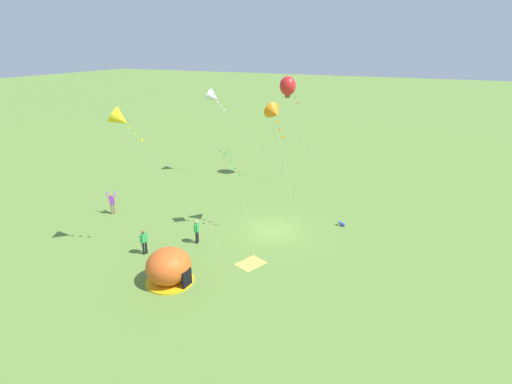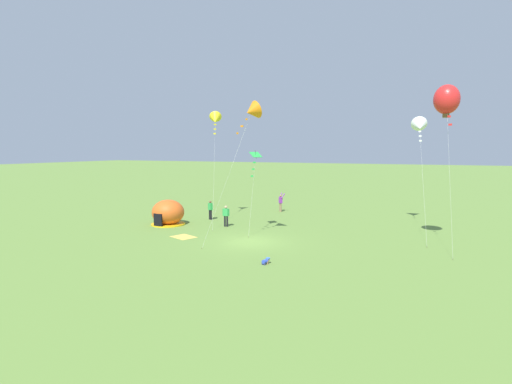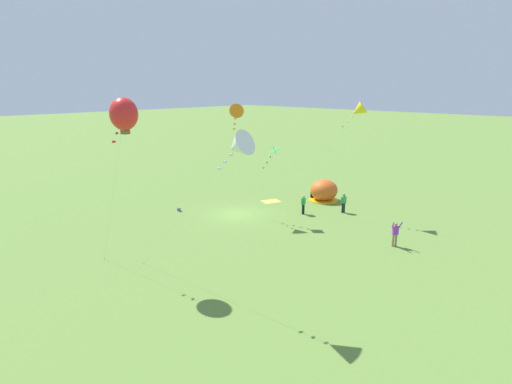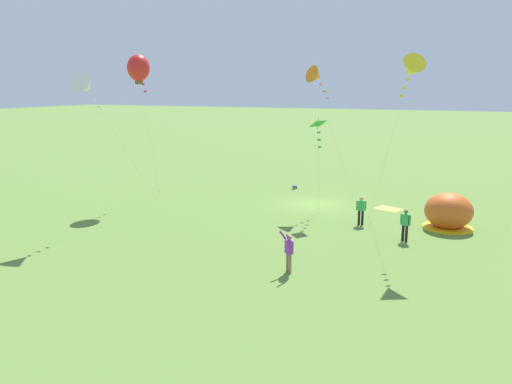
{
  "view_description": "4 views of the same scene",
  "coord_description": "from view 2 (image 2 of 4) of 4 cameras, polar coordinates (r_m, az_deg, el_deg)",
  "views": [
    {
      "loc": [
        -25.01,
        -10.17,
        13.22
      ],
      "look_at": [
        2.2,
        2.41,
        1.97
      ],
      "focal_mm": 28.0,
      "sensor_mm": 36.0,
      "label": 1
    },
    {
      "loc": [
        11.06,
        -24.23,
        6.3
      ],
      "look_at": [
        -1.08,
        3.52,
        3.02
      ],
      "focal_mm": 28.0,
      "sensor_mm": 36.0,
      "label": 2
    },
    {
      "loc": [
        22.79,
        24.21,
        10.81
      ],
      "look_at": [
        -0.09,
        2.14,
        2.38
      ],
      "focal_mm": 28.0,
      "sensor_mm": 36.0,
      "label": 3
    },
    {
      "loc": [
        -9.33,
        32.99,
        8.09
      ],
      "look_at": [
        2.02,
        5.89,
        1.86
      ],
      "focal_mm": 35.0,
      "sensor_mm": 36.0,
      "label": 4
    }
  ],
  "objects": [
    {
      "name": "kite_white",
      "position": [
        35.11,
        22.33,
        8.7
      ],
      "size": [
        1.7,
        8.54,
        8.92
      ],
      "color": "silver",
      "rests_on": "ground"
    },
    {
      "name": "ground_plane",
      "position": [
        27.37,
        -0.89,
        -7.13
      ],
      "size": [
        300.0,
        300.0,
        0.0
      ],
      "primitive_type": "plane",
      "color": "olive"
    },
    {
      "name": "picnic_blanket",
      "position": [
        29.29,
        -10.31,
        -6.33
      ],
      "size": [
        2.06,
        1.84,
        0.01
      ],
      "primitive_type": "cube",
      "rotation": [
        0.0,
        0.0,
        -0.38
      ],
      "color": "gold",
      "rests_on": "ground"
    },
    {
      "name": "kite_yellow",
      "position": [
        36.28,
        -5.84,
        10.28
      ],
      "size": [
        3.36,
        6.03,
        9.65
      ],
      "color": "silver",
      "rests_on": "ground"
    },
    {
      "name": "kite_green",
      "position": [
        29.91,
        -0.13,
        4.77
      ],
      "size": [
        1.02,
        2.58,
        6.21
      ],
      "color": "silver",
      "rests_on": "ground"
    },
    {
      "name": "toddler_crawling",
      "position": [
        22.21,
        1.43,
        -9.82
      ],
      "size": [
        0.35,
        0.55,
        0.32
      ],
      "color": "blue",
      "rests_on": "ground"
    },
    {
      "name": "person_with_toddler",
      "position": [
        32.52,
        -4.31,
        -3.28
      ],
      "size": [
        0.58,
        0.3,
        1.72
      ],
      "color": "black",
      "rests_on": "ground"
    },
    {
      "name": "person_arms_raised",
      "position": [
        40.14,
        3.54,
        -1.42
      ],
      "size": [
        0.71,
        0.69,
        1.89
      ],
      "color": "#8C7251",
      "rests_on": "ground"
    },
    {
      "name": "person_center_field",
      "position": [
        35.85,
        -6.54,
        -2.42
      ],
      "size": [
        0.56,
        0.35,
        1.72
      ],
      "color": "black",
      "rests_on": "ground"
    },
    {
      "name": "popup_tent",
      "position": [
        34.06,
        -12.46,
        -2.92
      ],
      "size": [
        2.81,
        2.81,
        2.1
      ],
      "color": "#D8591E",
      "rests_on": "ground"
    },
    {
      "name": "kite_orange",
      "position": [
        26.77,
        -0.61,
        11.47
      ],
      "size": [
        2.93,
        3.88,
        9.46
      ],
      "color": "silver",
      "rests_on": "ground"
    },
    {
      "name": "kite_red",
      "position": [
        27.91,
        25.59,
        11.82
      ],
      "size": [
        1.55,
        3.66,
        10.25
      ],
      "color": "silver",
      "rests_on": "ground"
    }
  ]
}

